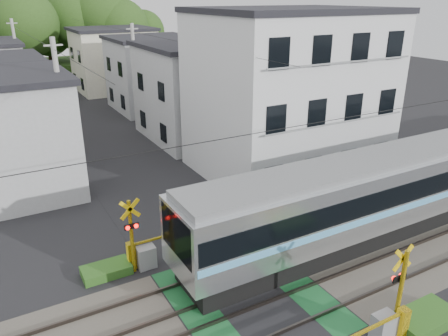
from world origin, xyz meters
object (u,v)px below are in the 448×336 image
crossing_signal_far (143,251)px  apartment_block (288,93)px  crossing_signal_near (388,320)px  pedestrian (76,98)px

crossing_signal_far → apartment_block: apartment_block is taller
crossing_signal_near → apartment_block: apartment_block is taller
crossing_signal_near → crossing_signal_far: (-5.17, 7.31, 0.00)m
crossing_signal_far → apartment_block: (11.09, 5.84, 3.94)m
apartment_block → pedestrian: (-7.66, 22.44, -3.75)m
apartment_block → pedestrian: size_ratio=5.66×
pedestrian → crossing_signal_near: bearing=93.7°
crossing_signal_far → apartment_block: 13.14m
pedestrian → crossing_signal_far: bearing=84.0°
crossing_signal_near → apartment_block: bearing=65.8°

